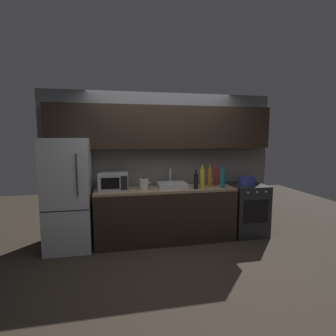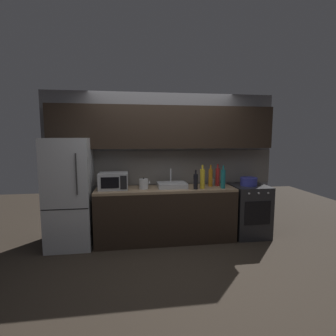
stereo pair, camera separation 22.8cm
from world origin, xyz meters
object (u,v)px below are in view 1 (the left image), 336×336
Objects in this scene: microwave at (113,181)px; wine_bottle_yellow at (202,178)px; wine_bottle_red at (216,176)px; wine_bottle_amber at (210,177)px; oven_range at (247,209)px; cooking_pot at (247,181)px; wine_bottle_dark at (196,181)px; wine_bottle_teal at (222,178)px; kettle at (144,184)px; refrigerator at (68,194)px; mug_clear at (211,181)px.

microwave is 1.19× the size of wine_bottle_yellow.
wine_bottle_amber is at bearing -164.49° from wine_bottle_red.
oven_range is 2.33× the size of wine_bottle_yellow.
wine_bottle_amber is 0.69m from cooking_pot.
wine_bottle_dark is at bearing -151.62° from wine_bottle_red.
microwave is 1.23× the size of wine_bottle_red.
microwave is 1.58× the size of cooking_pot.
wine_bottle_red is 0.99× the size of wine_bottle_teal.
kettle is at bearing 174.11° from wine_bottle_teal.
microwave is 2.46× the size of kettle.
refrigerator is at bearing 174.87° from wine_bottle_dark.
wine_bottle_teal is at bearing -86.11° from wine_bottle_red.
wine_bottle_yellow is (0.95, -0.10, 0.08)m from kettle.
oven_range is 0.52m from cooking_pot.
wine_bottle_red is at bearing 15.51° from wine_bottle_amber.
wine_bottle_yellow is at bearing -140.09° from wine_bottle_amber.
wine_bottle_red is at bearing 28.38° from wine_bottle_dark.
wine_bottle_teal reaches higher than mug_clear.
microwave is at bearing -179.73° from wine_bottle_amber.
cooking_pot is at bearing -0.45° from microwave.
wine_bottle_yellow is (2.12, -0.13, 0.20)m from refrigerator.
oven_range is 1.10m from wine_bottle_yellow.
microwave is at bearing 179.52° from oven_range.
wine_bottle_dark is 1.09× the size of cooking_pot.
cooking_pot is (2.99, 0.00, 0.11)m from refrigerator.
cooking_pot is at bearing 177.17° from oven_range.
wine_bottle_red is (1.76, 0.05, 0.02)m from microwave.
wine_bottle_red is at bearing 173.30° from cooking_pot.
cooking_pot is (0.53, 0.16, -0.09)m from wine_bottle_teal.
oven_range is at bearing 9.86° from wine_bottle_dark.
wine_bottle_amber is 0.24m from wine_bottle_teal.
wine_bottle_dark is at bearing -8.54° from microwave.
wine_bottle_teal is at bearing -5.83° from microwave.
wine_bottle_red is 0.97× the size of wine_bottle_yellow.
wine_bottle_amber is at bearing 128.93° from wine_bottle_teal.
wine_bottle_dark is (-0.31, -0.20, -0.03)m from wine_bottle_amber.
cooking_pot is (0.99, 0.18, -0.06)m from wine_bottle_dark.
wine_bottle_amber reaches higher than cooking_pot.
mug_clear is at bearing 4.36° from refrigerator.
refrigerator is at bearing -178.45° from microwave.
wine_bottle_dark is at bearing -5.13° from refrigerator.
mug_clear is (1.71, 0.16, -0.08)m from microwave.
microwave is at bearing 171.46° from wine_bottle_dark.
wine_bottle_amber is (-0.71, 0.03, 0.60)m from oven_range.
mug_clear is at bearing 114.51° from wine_bottle_red.
wine_bottle_amber reaches higher than microwave.
oven_range is at bearing -6.52° from wine_bottle_red.
wine_bottle_yellow is at bearing -6.12° from kettle.
wine_bottle_amber is (1.14, 0.06, 0.07)m from kettle.
refrigerator reaches higher than oven_range.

